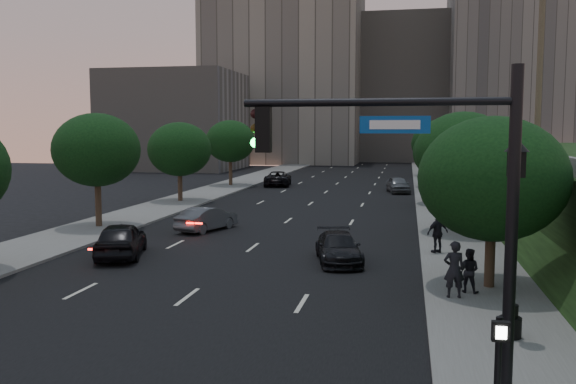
% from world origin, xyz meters
% --- Properties ---
extents(ground, '(160.00, 160.00, 0.00)m').
position_xyz_m(ground, '(0.00, 0.00, 0.00)').
color(ground, black).
rests_on(ground, ground).
extents(road_surface, '(16.00, 140.00, 0.02)m').
position_xyz_m(road_surface, '(0.00, 30.00, 0.01)').
color(road_surface, black).
rests_on(road_surface, ground).
extents(sidewalk_right, '(4.50, 140.00, 0.15)m').
position_xyz_m(sidewalk_right, '(10.25, 30.00, 0.07)').
color(sidewalk_right, slate).
rests_on(sidewalk_right, ground).
extents(sidewalk_left, '(4.50, 140.00, 0.15)m').
position_xyz_m(sidewalk_left, '(-10.25, 30.00, 0.07)').
color(sidewalk_left, slate).
rests_on(sidewalk_left, ground).
extents(parapet_wall, '(0.35, 90.00, 0.70)m').
position_xyz_m(parapet_wall, '(13.50, 28.00, 4.35)').
color(parapet_wall, slate).
rests_on(parapet_wall, embankment).
extents(office_block_left, '(26.00, 20.00, 32.00)m').
position_xyz_m(office_block_left, '(-14.00, 92.00, 16.00)').
color(office_block_left, gray).
rests_on(office_block_left, ground).
extents(office_block_mid, '(22.00, 18.00, 26.00)m').
position_xyz_m(office_block_mid, '(6.00, 102.00, 13.00)').
color(office_block_mid, gray).
rests_on(office_block_mid, ground).
extents(office_block_right, '(20.00, 22.00, 36.00)m').
position_xyz_m(office_block_right, '(24.00, 96.00, 18.00)').
color(office_block_right, gray).
rests_on(office_block_right, ground).
extents(office_block_filler, '(18.00, 16.00, 14.00)m').
position_xyz_m(office_block_filler, '(-26.00, 70.00, 7.00)').
color(office_block_filler, gray).
rests_on(office_block_filler, ground).
extents(tree_right_a, '(5.20, 5.20, 6.24)m').
position_xyz_m(tree_right_a, '(10.30, 8.00, 4.02)').
color(tree_right_a, '#38281C').
rests_on(tree_right_a, ground).
extents(tree_right_b, '(5.20, 5.20, 6.74)m').
position_xyz_m(tree_right_b, '(10.30, 20.00, 4.52)').
color(tree_right_b, '#38281C').
rests_on(tree_right_b, ground).
extents(tree_right_c, '(5.20, 5.20, 6.24)m').
position_xyz_m(tree_right_c, '(10.30, 33.00, 4.02)').
color(tree_right_c, '#38281C').
rests_on(tree_right_c, ground).
extents(tree_right_d, '(5.20, 5.20, 6.74)m').
position_xyz_m(tree_right_d, '(10.30, 47.00, 4.52)').
color(tree_right_d, '#38281C').
rests_on(tree_right_d, ground).
extents(tree_right_e, '(5.20, 5.20, 6.24)m').
position_xyz_m(tree_right_e, '(10.30, 62.00, 4.02)').
color(tree_right_e, '#38281C').
rests_on(tree_right_e, ground).
extents(tree_left_b, '(5.00, 5.00, 6.71)m').
position_xyz_m(tree_left_b, '(-10.30, 18.00, 4.58)').
color(tree_left_b, '#38281C').
rests_on(tree_left_b, ground).
extents(tree_left_c, '(5.00, 5.00, 6.34)m').
position_xyz_m(tree_left_c, '(-10.30, 31.00, 4.21)').
color(tree_left_c, '#38281C').
rests_on(tree_left_c, ground).
extents(tree_left_d, '(5.00, 5.00, 6.71)m').
position_xyz_m(tree_left_d, '(-10.30, 45.00, 4.58)').
color(tree_left_d, '#38281C').
rests_on(tree_left_d, ground).
extents(traffic_signal_mast, '(5.68, 0.56, 7.00)m').
position_xyz_m(traffic_signal_mast, '(8.29, -1.96, 3.67)').
color(traffic_signal_mast, black).
rests_on(traffic_signal_mast, ground).
extents(street_lamp, '(0.64, 0.64, 5.62)m').
position_xyz_m(street_lamp, '(10.16, 2.49, 2.63)').
color(street_lamp, black).
rests_on(street_lamp, ground).
extents(pedestrian_signal, '(0.30, 0.33, 2.50)m').
position_xyz_m(pedestrian_signal, '(8.98, -3.59, 1.57)').
color(pedestrian_signal, black).
rests_on(pedestrian_signal, ground).
extents(sedan_near_left, '(3.20, 5.05, 1.60)m').
position_xyz_m(sedan_near_left, '(-5.31, 10.79, 0.80)').
color(sedan_near_left, black).
rests_on(sedan_near_left, ground).
extents(sedan_mid_left, '(2.73, 4.44, 1.38)m').
position_xyz_m(sedan_mid_left, '(-3.83, 18.43, 0.69)').
color(sedan_mid_left, '#4B4D52').
rests_on(sedan_mid_left, ground).
extents(sedan_far_left, '(3.25, 5.77, 1.52)m').
position_xyz_m(sedan_far_left, '(-5.68, 46.39, 0.76)').
color(sedan_far_left, black).
rests_on(sedan_far_left, ground).
extents(sedan_near_right, '(2.73, 4.69, 1.28)m').
position_xyz_m(sedan_near_right, '(4.47, 11.56, 0.64)').
color(sedan_near_right, black).
rests_on(sedan_near_right, ground).
extents(sedan_far_right, '(2.57, 4.65, 1.50)m').
position_xyz_m(sedan_far_right, '(6.51, 41.81, 0.75)').
color(sedan_far_right, '#5A5D61').
rests_on(sedan_far_right, ground).
extents(pedestrian_a, '(0.76, 0.55, 1.92)m').
position_xyz_m(pedestrian_a, '(8.94, 6.25, 1.11)').
color(pedestrian_a, black).
rests_on(pedestrian_a, sidewalk_right).
extents(pedestrian_b, '(0.89, 0.79, 1.54)m').
position_xyz_m(pedestrian_b, '(9.48, 7.02, 0.92)').
color(pedestrian_b, black).
rests_on(pedestrian_b, sidewalk_right).
extents(pedestrian_c, '(1.15, 0.96, 1.85)m').
position_xyz_m(pedestrian_c, '(8.75, 13.79, 1.07)').
color(pedestrian_c, black).
rests_on(pedestrian_c, sidewalk_right).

